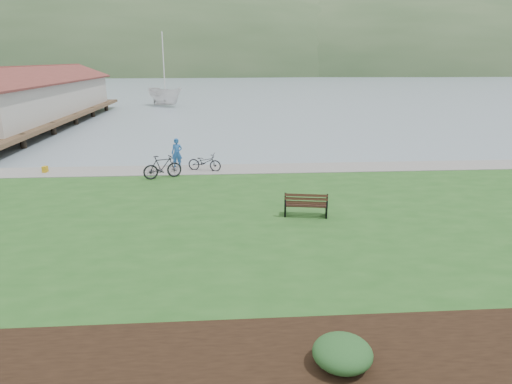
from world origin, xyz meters
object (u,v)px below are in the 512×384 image
person (177,151)px  park_bench (306,204)px  bicycle_a (205,162)px  sailboat (166,106)px

person → park_bench: bearing=-51.2°
park_bench → bicycle_a: 8.47m
person → sailboat: bearing=103.1°
park_bench → sailboat: (-10.39, 45.76, -0.88)m
person → bicycle_a: (1.48, -0.82, -0.46)m
bicycle_a → sailboat: 38.81m
park_bench → bicycle_a: (-3.97, 7.49, -0.01)m
person → sailboat: (-4.94, 37.45, -1.33)m
person → bicycle_a: size_ratio=1.04×
bicycle_a → person: bearing=79.4°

